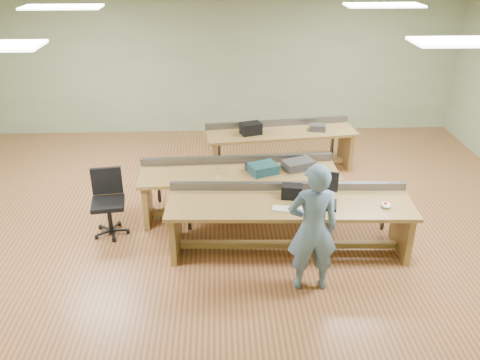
{
  "coord_description": "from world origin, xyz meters",
  "views": [
    {
      "loc": [
        -0.13,
        -6.76,
        3.98
      ],
      "look_at": [
        0.14,
        -0.6,
        0.98
      ],
      "focal_mm": 38.0,
      "sensor_mm": 36.0,
      "label": 1
    }
  ],
  "objects_px": {
    "workbench_mid": "(239,182)",
    "mug": "(248,167)",
    "task_chair": "(109,211)",
    "camera_bag": "(292,192)",
    "parts_bin_grey": "(298,164)",
    "person": "(313,228)",
    "drinks_can": "(219,170)",
    "laptop_base": "(323,204)",
    "workbench_back": "(281,141)",
    "parts_bin_teal": "(263,169)",
    "workbench_front": "(289,214)"
  },
  "relations": [
    {
      "from": "parts_bin_grey",
      "to": "drinks_can",
      "type": "relative_size",
      "value": 3.97
    },
    {
      "from": "workbench_mid",
      "to": "parts_bin_teal",
      "type": "distance_m",
      "value": 0.45
    },
    {
      "from": "mug",
      "to": "drinks_can",
      "type": "relative_size",
      "value": 1.17
    },
    {
      "from": "laptop_base",
      "to": "camera_bag",
      "type": "distance_m",
      "value": 0.45
    },
    {
      "from": "person",
      "to": "laptop_base",
      "type": "bearing_deg",
      "value": -110.98
    },
    {
      "from": "camera_bag",
      "to": "workbench_front",
      "type": "bearing_deg",
      "value": -99.84
    },
    {
      "from": "task_chair",
      "to": "parts_bin_teal",
      "type": "bearing_deg",
      "value": 1.42
    },
    {
      "from": "task_chair",
      "to": "mug",
      "type": "relative_size",
      "value": 7.09
    },
    {
      "from": "workbench_front",
      "to": "workbench_mid",
      "type": "relative_size",
      "value": 1.1
    },
    {
      "from": "person",
      "to": "drinks_can",
      "type": "height_order",
      "value": "person"
    },
    {
      "from": "laptop_base",
      "to": "parts_bin_grey",
      "type": "bearing_deg",
      "value": 110.2
    },
    {
      "from": "workbench_back",
      "to": "workbench_mid",
      "type": "bearing_deg",
      "value": -123.36
    },
    {
      "from": "laptop_base",
      "to": "mug",
      "type": "bearing_deg",
      "value": 141.56
    },
    {
      "from": "workbench_mid",
      "to": "mug",
      "type": "bearing_deg",
      "value": 6.57
    },
    {
      "from": "mug",
      "to": "person",
      "type": "bearing_deg",
      "value": -70.72
    },
    {
      "from": "workbench_back",
      "to": "mug",
      "type": "bearing_deg",
      "value": -119.53
    },
    {
      "from": "person",
      "to": "drinks_can",
      "type": "distance_m",
      "value": 2.08
    },
    {
      "from": "task_chair",
      "to": "parts_bin_grey",
      "type": "relative_size",
      "value": 2.1
    },
    {
      "from": "workbench_mid",
      "to": "parts_bin_teal",
      "type": "relative_size",
      "value": 7.48
    },
    {
      "from": "workbench_front",
      "to": "parts_bin_grey",
      "type": "relative_size",
      "value": 7.22
    },
    {
      "from": "laptop_base",
      "to": "task_chair",
      "type": "xyz_separation_m",
      "value": [
        -2.96,
        0.69,
        -0.42
      ]
    },
    {
      "from": "camera_bag",
      "to": "parts_bin_grey",
      "type": "height_order",
      "value": "camera_bag"
    },
    {
      "from": "workbench_mid",
      "to": "parts_bin_grey",
      "type": "distance_m",
      "value": 0.95
    },
    {
      "from": "workbench_back",
      "to": "person",
      "type": "height_order",
      "value": "person"
    },
    {
      "from": "parts_bin_teal",
      "to": "parts_bin_grey",
      "type": "height_order",
      "value": "parts_bin_teal"
    },
    {
      "from": "camera_bag",
      "to": "parts_bin_grey",
      "type": "xyz_separation_m",
      "value": [
        0.23,
        0.96,
        -0.03
      ]
    },
    {
      "from": "workbench_mid",
      "to": "drinks_can",
      "type": "xyz_separation_m",
      "value": [
        -0.31,
        -0.08,
        0.25
      ]
    },
    {
      "from": "person",
      "to": "workbench_mid",
      "type": "bearing_deg",
      "value": -67.53
    },
    {
      "from": "parts_bin_grey",
      "to": "workbench_mid",
      "type": "bearing_deg",
      "value": -176.07
    },
    {
      "from": "workbench_mid",
      "to": "parts_bin_grey",
      "type": "xyz_separation_m",
      "value": [
        0.91,
        0.06,
        0.25
      ]
    },
    {
      "from": "person",
      "to": "drinks_can",
      "type": "xyz_separation_m",
      "value": [
        -1.1,
        1.77,
        -0.03
      ]
    },
    {
      "from": "parts_bin_teal",
      "to": "workbench_back",
      "type": "bearing_deg",
      "value": 74.98
    },
    {
      "from": "workbench_back",
      "to": "camera_bag",
      "type": "height_order",
      "value": "camera_bag"
    },
    {
      "from": "workbench_mid",
      "to": "camera_bag",
      "type": "distance_m",
      "value": 1.16
    },
    {
      "from": "workbench_mid",
      "to": "workbench_back",
      "type": "distance_m",
      "value": 1.89
    },
    {
      "from": "workbench_back",
      "to": "person",
      "type": "bearing_deg",
      "value": -97.72
    },
    {
      "from": "task_chair",
      "to": "camera_bag",
      "type": "bearing_deg",
      "value": -17.58
    },
    {
      "from": "workbench_back",
      "to": "parts_bin_grey",
      "type": "bearing_deg",
      "value": -94.51
    },
    {
      "from": "camera_bag",
      "to": "task_chair",
      "type": "height_order",
      "value": "task_chair"
    },
    {
      "from": "camera_bag",
      "to": "parts_bin_teal",
      "type": "bearing_deg",
      "value": 121.92
    },
    {
      "from": "workbench_back",
      "to": "workbench_front",
      "type": "bearing_deg",
      "value": -101.28
    },
    {
      "from": "laptop_base",
      "to": "drinks_can",
      "type": "height_order",
      "value": "drinks_can"
    },
    {
      "from": "task_chair",
      "to": "mug",
      "type": "xyz_separation_m",
      "value": [
        2.05,
        0.46,
        0.45
      ]
    },
    {
      "from": "workbench_mid",
      "to": "task_chair",
      "type": "relative_size",
      "value": 3.12
    },
    {
      "from": "workbench_back",
      "to": "parts_bin_grey",
      "type": "xyz_separation_m",
      "value": [
        0.07,
        -1.63,
        0.26
      ]
    },
    {
      "from": "workbench_mid",
      "to": "laptop_base",
      "type": "distance_m",
      "value": 1.56
    },
    {
      "from": "task_chair",
      "to": "parts_bin_teal",
      "type": "height_order",
      "value": "task_chair"
    },
    {
      "from": "workbench_back",
      "to": "parts_bin_grey",
      "type": "height_order",
      "value": "parts_bin_grey"
    },
    {
      "from": "workbench_front",
      "to": "drinks_can",
      "type": "height_order",
      "value": "drinks_can"
    },
    {
      "from": "drinks_can",
      "to": "camera_bag",
      "type": "bearing_deg",
      "value": -39.72
    }
  ]
}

